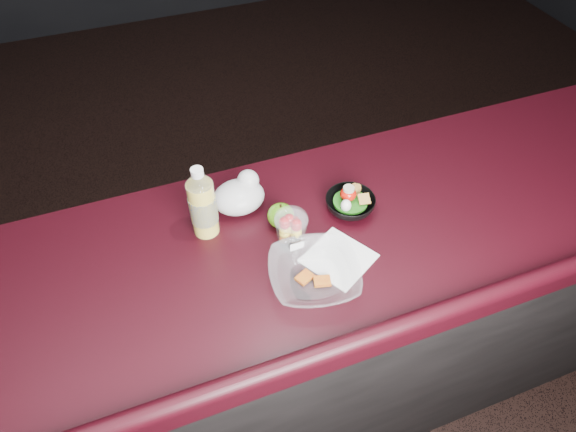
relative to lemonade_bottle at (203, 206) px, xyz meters
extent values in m
cube|color=black|center=(0.17, -0.13, -0.62)|extent=(4.00, 0.65, 0.98)
cube|color=black|center=(0.17, -0.13, -0.11)|extent=(4.06, 0.71, 0.04)
cylinder|color=yellow|center=(0.00, 0.00, -0.01)|extent=(0.07, 0.07, 0.18)
cylinder|color=white|center=(0.00, 0.00, -0.01)|extent=(0.08, 0.08, 0.18)
cone|color=white|center=(0.00, 0.00, 0.10)|extent=(0.07, 0.07, 0.03)
cylinder|color=white|center=(0.00, 0.00, 0.12)|extent=(0.03, 0.03, 0.02)
cylinder|color=#072D99|center=(0.00, 0.00, -0.01)|extent=(0.08, 0.08, 0.08)
ellipsoid|color=white|center=(0.20, -0.14, 0.01)|extent=(0.09, 0.09, 0.05)
ellipsoid|color=#4F8C10|center=(0.20, -0.05, -0.06)|extent=(0.08, 0.08, 0.07)
cylinder|color=black|center=(0.20, -0.05, -0.02)|extent=(0.01, 0.01, 0.01)
ellipsoid|color=silver|center=(0.11, 0.05, -0.05)|extent=(0.15, 0.12, 0.09)
sphere|color=silver|center=(0.15, 0.07, -0.02)|extent=(0.06, 0.06, 0.06)
imported|color=black|center=(0.41, -0.07, -0.07)|extent=(0.18, 0.18, 0.05)
cylinder|color=#0F470C|center=(0.41, -0.07, -0.06)|extent=(0.10, 0.10, 0.01)
ellipsoid|color=#BC1208|center=(0.41, -0.06, -0.04)|extent=(0.05, 0.05, 0.04)
cylinder|color=beige|center=(0.41, -0.06, -0.02)|extent=(0.03, 0.03, 0.01)
ellipsoid|color=white|center=(0.39, -0.09, -0.05)|extent=(0.03, 0.03, 0.04)
imported|color=silver|center=(0.22, -0.27, -0.07)|extent=(0.28, 0.28, 0.06)
cube|color=#990F0C|center=(0.19, -0.26, -0.08)|extent=(0.05, 0.05, 0.01)
cube|color=#990F0C|center=(0.23, -0.29, -0.08)|extent=(0.05, 0.04, 0.01)
cube|color=white|center=(0.31, -0.23, -0.09)|extent=(0.22, 0.22, 0.00)
camera|label=1|loc=(-0.13, -0.99, 0.99)|focal=32.00mm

